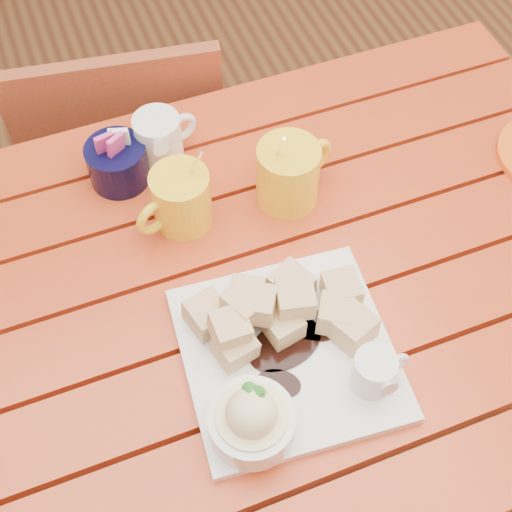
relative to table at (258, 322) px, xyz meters
name	(u,v)px	position (x,y,z in m)	size (l,w,h in m)	color
ground	(257,457)	(0.00, 0.00, -0.64)	(5.00, 5.00, 0.00)	#502817
table	(258,322)	(0.00, 0.00, 0.00)	(1.20, 0.79, 0.75)	#9D2B14
dessert_plate	(280,358)	(-0.02, -0.13, 0.14)	(0.29, 0.29, 0.11)	white
coffee_mug_left	(180,199)	(-0.06, 0.15, 0.16)	(0.12, 0.09, 0.15)	yellow
coffee_mug_right	(289,173)	(0.10, 0.14, 0.16)	(0.13, 0.09, 0.16)	yellow
cream_pitcher	(160,139)	(-0.06, 0.28, 0.15)	(0.11, 0.09, 0.09)	white
sugar_caddy	(118,162)	(-0.13, 0.26, 0.14)	(0.09, 0.09, 0.10)	black
chair_far	(131,161)	(-0.08, 0.56, -0.19)	(0.44, 0.44, 0.81)	brown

